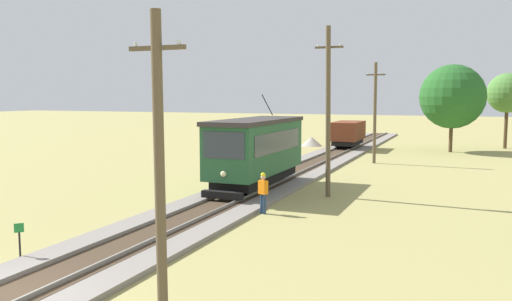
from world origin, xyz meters
name	(u,v)px	position (x,y,z in m)	size (l,w,h in m)	color
rail_right	(21,300)	(0.72, 0.00, 0.25)	(0.07, 120.00, 0.14)	gray
red_tram	(256,150)	(0.00, 16.48, 2.19)	(2.60, 8.54, 4.79)	#235633
freight_car	(348,133)	(0.00, 39.39, 1.56)	(2.40, 5.20, 2.31)	brown
utility_pole_foreground	(159,163)	(3.97, 0.96, 3.54)	(1.40, 0.31, 6.88)	brown
utility_pole_near_tram	(328,111)	(3.97, 16.06, 4.28)	(1.40, 0.67, 8.37)	brown
utility_pole_mid	(375,112)	(3.97, 30.07, 3.83)	(1.40, 0.49, 7.48)	brown
trackside_signal_marker	(20,240)	(-2.19, 2.72, 0.67)	(0.21, 0.21, 1.18)	black
gravel_pile	(311,141)	(-4.12, 41.43, 0.46)	(2.23, 2.23, 0.91)	#9E998E
track_worker	(263,191)	(2.34, 11.47, 0.98)	(0.44, 0.37, 1.78)	navy
tree_left_near	(508,93)	(13.81, 46.07, 5.28)	(3.78, 3.78, 7.19)	#4C3823
tree_left_far	(452,97)	(9.04, 40.65, 4.96)	(5.72, 5.72, 7.83)	#4C3823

